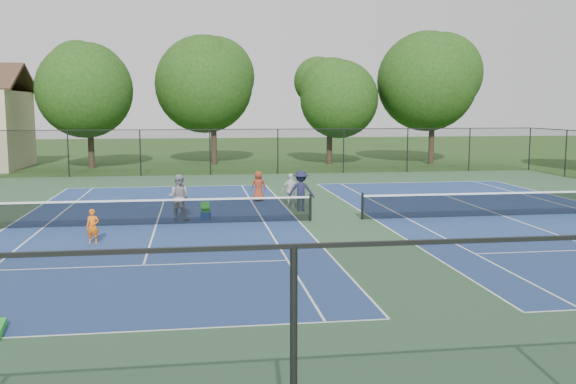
{
  "coord_description": "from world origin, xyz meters",
  "views": [
    {
      "loc": [
        -5.5,
        -24.45,
        4.43
      ],
      "look_at": [
        -2.08,
        -1.0,
        1.3
      ],
      "focal_mm": 40.0,
      "sensor_mm": 36.0,
      "label": 1
    }
  ],
  "objects": [
    {
      "name": "tree_back_b",
      "position": [
        -4.0,
        26.0,
        6.6
      ],
      "size": [
        7.6,
        7.6,
        10.03
      ],
      "color": "#2D2116",
      "rests_on": "ground"
    },
    {
      "name": "perimeter_fence",
      "position": [
        0.0,
        0.0,
        1.6
      ],
      "size": [
        36.08,
        36.08,
        3.02
      ],
      "color": "black",
      "rests_on": "ground"
    },
    {
      "name": "tennis_court_left",
      "position": [
        -7.0,
        0.0,
        0.1
      ],
      "size": [
        12.0,
        23.83,
        1.07
      ],
      "color": "navy",
      "rests_on": "ground"
    },
    {
      "name": "ground",
      "position": [
        0.0,
        0.0,
        0.0
      ],
      "size": [
        140.0,
        140.0,
        0.0
      ],
      "primitive_type": "plane",
      "color": "#234716",
      "rests_on": "ground"
    },
    {
      "name": "instructor",
      "position": [
        -6.15,
        0.9,
        0.91
      ],
      "size": [
        1.08,
        0.96,
        1.83
      ],
      "primitive_type": "imported",
      "rotation": [
        0.0,
        0.0,
        2.77
      ],
      "color": "gray",
      "rests_on": "ground"
    },
    {
      "name": "tree_back_d",
      "position": [
        13.0,
        24.0,
        6.82
      ],
      "size": [
        7.8,
        7.8,
        10.37
      ],
      "color": "#2D2116",
      "rests_on": "ground"
    },
    {
      "name": "ball_hopper",
      "position": [
        -5.12,
        0.91,
        0.5
      ],
      "size": [
        0.36,
        0.31,
        0.38
      ],
      "primitive_type": "cube",
      "rotation": [
        0.0,
        0.0,
        -0.08
      ],
      "color": "green",
      "rests_on": "ball_crate"
    },
    {
      "name": "child_player",
      "position": [
        -8.85,
        -3.12,
        0.57
      ],
      "size": [
        0.43,
        0.3,
        1.14
      ],
      "primitive_type": "imported",
      "rotation": [
        0.0,
        0.0,
        -0.06
      ],
      "color": "orange",
      "rests_on": "ground"
    },
    {
      "name": "ball_crate",
      "position": [
        -5.12,
        0.91,
        0.16
      ],
      "size": [
        0.41,
        0.36,
        0.31
      ],
      "primitive_type": "cube",
      "rotation": [
        0.0,
        0.0,
        -0.16
      ],
      "color": "navy",
      "rests_on": "ground"
    },
    {
      "name": "bystander_a",
      "position": [
        -1.28,
        3.59,
        0.76
      ],
      "size": [
        0.93,
        0.5,
        1.52
      ],
      "primitive_type": "imported",
      "rotation": [
        0.0,
        0.0,
        3.29
      ],
      "color": "silver",
      "rests_on": "ground"
    },
    {
      "name": "bystander_b",
      "position": [
        -1.02,
        2.46,
        0.88
      ],
      "size": [
        1.25,
        0.89,
        1.76
      ],
      "primitive_type": "imported",
      "rotation": [
        0.0,
        0.0,
        2.92
      ],
      "color": "#181A35",
      "rests_on": "ground"
    },
    {
      "name": "court_pad",
      "position": [
        0.0,
        0.0,
        0.0
      ],
      "size": [
        36.0,
        36.0,
        0.01
      ],
      "primitive_type": "cube",
      "color": "#2A4A2D",
      "rests_on": "ground"
    },
    {
      "name": "bystander_c",
      "position": [
        -2.53,
        5.68,
        0.72
      ],
      "size": [
        0.72,
        0.49,
        1.44
      ],
      "primitive_type": "imported",
      "rotation": [
        0.0,
        0.0,
        3.1
      ],
      "color": "maroon",
      "rests_on": "ground"
    },
    {
      "name": "tree_back_a",
      "position": [
        -13.0,
        24.0,
        6.04
      ],
      "size": [
        6.8,
        6.8,
        9.15
      ],
      "color": "#2D2116",
      "rests_on": "ground"
    },
    {
      "name": "tennis_court_right",
      "position": [
        7.0,
        0.0,
        0.1
      ],
      "size": [
        12.0,
        23.83,
        1.07
      ],
      "color": "navy",
      "rests_on": "ground"
    },
    {
      "name": "tree_back_c",
      "position": [
        5.0,
        25.0,
        5.48
      ],
      "size": [
        6.0,
        6.0,
        8.4
      ],
      "color": "#2D2116",
      "rests_on": "ground"
    }
  ]
}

